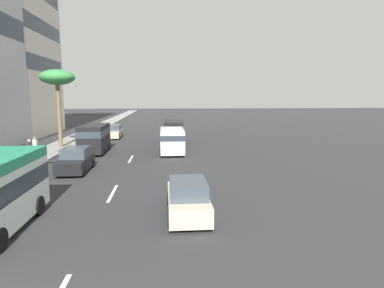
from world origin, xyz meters
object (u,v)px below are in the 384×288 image
Objects in this scene: van_fifth at (172,139)px; pedestrian_mid_block at (30,149)px; car_lead at (76,160)px; car_third at (113,132)px; car_fourth at (188,199)px; van_second at (173,130)px; van_seventh at (94,137)px; palm_tree at (57,79)px; pedestrian_near_lamp at (35,145)px.

pedestrian_mid_block is (-3.35, 11.20, -0.19)m from van_fifth.
car_lead is at bearing 80.56° from pedestrian_mid_block.
pedestrian_mid_block is (-14.86, 4.21, 0.30)m from car_third.
van_second is at bearing 0.17° from car_fourth.
car_fourth is 17.12m from pedestrian_mid_block.
van_second is 22.87m from car_fourth.
van_seventh is 2.96× the size of pedestrian_mid_block.
van_seventh is at bearing 23.69° from car_fourth.
palm_tree is (3.87, 10.99, 5.48)m from van_fifth.
car_third is at bearing 57.15° from van_second.
car_third is 10.73m from van_seventh.
car_third is 10.50m from palm_tree.
van_second is 3.21× the size of pedestrian_near_lamp.
car_fourth is at bearing 71.53° from pedestrian_mid_block.
car_third is at bearing 14.85° from car_fourth.
palm_tree is at bearing -78.36° from pedestrian_near_lamp.
pedestrian_mid_block is (12.67, 11.51, 0.32)m from car_fourth.
van_second reaches higher than pedestrian_near_lamp.
car_third is (18.40, 0.20, -0.01)m from car_lead.
car_third is 2.45× the size of pedestrian_mid_block.
palm_tree is at bearing 104.82° from van_second.
car_lead is at bearing 2.08° from van_seventh.
van_fifth is (-11.52, -6.99, 0.50)m from car_third.
car_third is 0.94× the size of car_fourth.
van_second is 3.05× the size of pedestrian_mid_block.
car_third is 13.48m from van_fifth.
car_third is 0.54× the size of palm_tree.
van_second reaches higher than car_lead.
car_third is at bearing -27.66° from palm_tree.
palm_tree is (3.07, 3.93, 5.29)m from van_seventh.
van_seventh is (0.80, 7.07, 0.19)m from van_fifth.
pedestrian_near_lamp is 0.21× the size of palm_tree.
pedestrian_near_lamp is (-0.96, 11.67, -0.25)m from van_fifth.
pedestrian_mid_block reaches higher than car_third.
van_fifth is at bearing 83.51° from van_seventh.
van_second is 0.68× the size of palm_tree.
palm_tree reaches higher than car_fourth.
van_fifth is 2.95× the size of pedestrian_mid_block.
palm_tree is at bearing 29.62° from car_fourth.
van_seventh reaches higher than car_third.
car_lead is at bearing 0.61° from car_third.
car_third is at bearing -91.00° from pedestrian_near_lamp.
palm_tree is (-2.97, 11.24, 5.37)m from van_second.
car_fourth is 0.57× the size of palm_tree.
pedestrian_near_lamp is at bearing -20.57° from car_third.
van_seventh is at bearing -177.92° from car_lead.
car_fourth is 19.25m from pedestrian_near_lamp.
pedestrian_mid_block is (-2.39, -0.47, 0.06)m from pedestrian_near_lamp.
pedestrian_mid_block is at bearing 106.64° from van_fifth.
palm_tree is at bearing -152.34° from pedestrian_mid_block.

